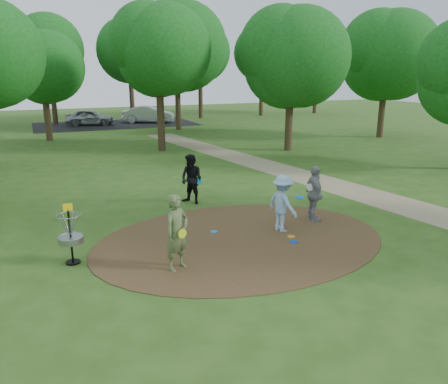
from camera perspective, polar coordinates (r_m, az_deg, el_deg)
name	(u,v)px	position (r m, az deg, el deg)	size (l,w,h in m)	color
ground	(241,240)	(12.41, 2.25, -6.25)	(100.00, 100.00, 0.00)	#2D5119
dirt_clearing	(241,239)	(12.41, 2.25, -6.21)	(8.40, 8.40, 0.02)	#47301C
footpath	(371,196)	(17.55, 18.69, -0.53)	(2.00, 40.00, 0.01)	#8C7A5B
parking_lot	(116,124)	(41.22, -13.92, 8.61)	(14.00, 8.00, 0.01)	black
player_observer_with_disc	(177,232)	(10.38, -6.17, -5.28)	(0.81, 0.70, 1.86)	#5A6C3E
player_throwing_with_disc	(283,204)	(12.91, 7.65, -1.51)	(1.09, 1.21, 1.70)	#97B8E1
player_walking_with_disc	(192,179)	(15.59, -4.26, 1.67)	(1.03, 1.09, 1.78)	black
player_waiting_with_disc	(314,194)	(13.95, 11.71, -0.25)	(0.63, 1.11, 1.79)	gray
disc_ground_cyan	(214,232)	(12.92, -1.30, -5.21)	(0.22, 0.22, 0.02)	#1A85D1
disc_ground_blue	(294,242)	(12.34, 9.09, -6.43)	(0.22, 0.22, 0.02)	blue
disc_ground_red	(183,226)	(13.43, -5.32, -4.46)	(0.22, 0.22, 0.02)	red
car_left	(90,117)	(40.86, -17.07, 9.32)	(1.68, 4.16, 1.42)	#999BA0
car_right	(148,114)	(41.60, -9.86, 9.95)	(1.63, 4.66, 1.54)	#AFB1B7
disc_ground_orange	(291,237)	(12.71, 8.78, -5.77)	(0.22, 0.22, 0.02)	orange
disc_golf_basket	(70,230)	(11.29, -19.48, -4.67)	(0.63, 0.63, 1.54)	black
tree_ring	(226,56)	(21.84, 0.22, 17.39)	(37.34, 45.77, 9.78)	#332316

